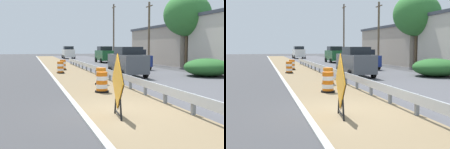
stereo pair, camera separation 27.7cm
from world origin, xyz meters
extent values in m
plane|color=#3D3D3F|center=(0.00, 0.00, 0.00)|extent=(160.00, 160.00, 0.00)
cube|color=#7F6B4C|center=(0.56, 0.00, 0.00)|extent=(3.52, 120.00, 0.01)
cube|color=#ADADA8|center=(-1.30, 0.00, 0.00)|extent=(0.20, 120.00, 0.11)
cube|color=#ADB2B7|center=(2.07, -0.96, 0.55)|extent=(0.08, 59.39, 0.32)
cube|color=slate|center=(2.15, -0.96, 0.35)|extent=(0.12, 0.12, 0.70)
cube|color=slate|center=(2.15, 1.09, 0.35)|extent=(0.12, 0.12, 0.70)
cube|color=slate|center=(2.15, 3.13, 0.35)|extent=(0.12, 0.12, 0.70)
cube|color=slate|center=(2.15, 5.18, 0.35)|extent=(0.12, 0.12, 0.70)
cube|color=slate|center=(2.15, 7.23, 0.35)|extent=(0.12, 0.12, 0.70)
cube|color=slate|center=(2.15, 9.28, 0.35)|extent=(0.12, 0.12, 0.70)
cube|color=slate|center=(2.15, 11.32, 0.35)|extent=(0.12, 0.12, 0.70)
cube|color=slate|center=(2.15, 13.37, 0.35)|extent=(0.12, 0.12, 0.70)
cube|color=slate|center=(2.15, 15.42, 0.35)|extent=(0.12, 0.12, 0.70)
cube|color=slate|center=(2.15, 17.47, 0.35)|extent=(0.12, 0.12, 0.70)
cube|color=slate|center=(2.15, 19.52, 0.35)|extent=(0.12, 0.12, 0.70)
cube|color=slate|center=(2.15, 21.56, 0.35)|extent=(0.12, 0.12, 0.70)
cube|color=slate|center=(2.15, 23.61, 0.35)|extent=(0.12, 0.12, 0.70)
cube|color=slate|center=(2.15, 25.66, 0.35)|extent=(0.12, 0.12, 0.70)
cube|color=slate|center=(2.15, 27.71, 0.35)|extent=(0.12, 0.12, 0.70)
cube|color=black|center=(-0.31, -0.92, 0.52)|extent=(0.09, 0.39, 1.06)
cube|color=black|center=(-0.24, -0.22, 0.52)|extent=(0.09, 0.39, 1.06)
cube|color=black|center=(-0.28, -0.57, 0.12)|extent=(0.11, 0.72, 0.04)
cube|color=orange|center=(-0.30, -0.57, 1.14)|extent=(0.20, 1.71, 1.71)
cube|color=black|center=(-0.28, -0.57, 1.14)|extent=(0.19, 1.81, 1.81)
cylinder|color=orange|center=(0.44, 4.46, 0.10)|extent=(0.54, 0.54, 0.20)
cylinder|color=white|center=(0.44, 4.46, 0.30)|extent=(0.54, 0.54, 0.20)
cylinder|color=orange|center=(0.44, 4.46, 0.49)|extent=(0.54, 0.54, 0.20)
cylinder|color=white|center=(0.44, 4.46, 0.69)|extent=(0.54, 0.54, 0.20)
cylinder|color=orange|center=(0.44, 4.46, 0.89)|extent=(0.54, 0.54, 0.20)
cylinder|color=black|center=(0.44, 4.46, 0.04)|extent=(0.68, 0.68, 0.08)
cylinder|color=orange|center=(1.09, 7.36, 0.10)|extent=(0.58, 0.58, 0.20)
cylinder|color=white|center=(1.09, 7.36, 0.29)|extent=(0.58, 0.58, 0.20)
cylinder|color=orange|center=(1.09, 7.36, 0.49)|extent=(0.58, 0.58, 0.20)
cylinder|color=white|center=(1.09, 7.36, 0.68)|extent=(0.58, 0.58, 0.20)
cylinder|color=orange|center=(1.09, 7.36, 0.88)|extent=(0.58, 0.58, 0.20)
cylinder|color=black|center=(1.09, 7.36, 0.04)|extent=(0.72, 0.72, 0.08)
cylinder|color=orange|center=(-0.43, 15.32, 0.10)|extent=(0.52, 0.52, 0.19)
cylinder|color=white|center=(-0.43, 15.32, 0.29)|extent=(0.52, 0.52, 0.19)
cylinder|color=orange|center=(-0.43, 15.32, 0.48)|extent=(0.52, 0.52, 0.19)
cylinder|color=white|center=(-0.43, 15.32, 0.68)|extent=(0.52, 0.52, 0.19)
cylinder|color=orange|center=(-0.43, 15.32, 0.87)|extent=(0.52, 0.52, 0.19)
cylinder|color=black|center=(-0.43, 15.32, 0.04)|extent=(0.65, 0.65, 0.08)
cylinder|color=orange|center=(0.15, 18.75, 0.10)|extent=(0.54, 0.54, 0.19)
cylinder|color=white|center=(0.15, 18.75, 0.29)|extent=(0.54, 0.54, 0.19)
cylinder|color=orange|center=(0.15, 18.75, 0.48)|extent=(0.54, 0.54, 0.19)
cylinder|color=white|center=(0.15, 18.75, 0.67)|extent=(0.54, 0.54, 0.19)
cylinder|color=orange|center=(0.15, 18.75, 0.86)|extent=(0.54, 0.54, 0.19)
cylinder|color=black|center=(0.15, 18.75, 0.04)|extent=(0.67, 0.67, 0.08)
cube|color=#4C5156|center=(4.06, 11.42, 0.97)|extent=(1.73, 4.63, 1.31)
cube|color=black|center=(4.06, 11.24, 1.91)|extent=(1.55, 2.13, 0.56)
cylinder|color=black|center=(3.20, 12.94, 0.32)|extent=(0.22, 0.64, 0.64)
cylinder|color=black|center=(4.92, 12.95, 0.32)|extent=(0.22, 0.64, 0.64)
cylinder|color=black|center=(3.21, 9.89, 0.32)|extent=(0.22, 0.64, 0.64)
cylinder|color=black|center=(4.93, 9.90, 0.32)|extent=(0.22, 0.64, 0.64)
cube|color=#195128|center=(7.20, 30.24, 0.99)|extent=(1.98, 4.20, 1.34)
cube|color=black|center=(7.19, 30.40, 1.94)|extent=(1.73, 1.95, 0.56)
cylinder|color=black|center=(8.17, 28.90, 0.32)|extent=(0.24, 0.65, 0.64)
cylinder|color=black|center=(6.30, 28.84, 0.32)|extent=(0.24, 0.65, 0.64)
cylinder|color=black|center=(8.09, 31.63, 0.32)|extent=(0.24, 0.65, 0.64)
cylinder|color=black|center=(6.22, 31.58, 0.32)|extent=(0.24, 0.65, 0.64)
cube|color=silver|center=(4.07, 45.28, 1.00)|extent=(1.91, 4.12, 1.36)
cube|color=black|center=(4.07, 45.12, 1.96)|extent=(1.70, 1.90, 0.56)
cylinder|color=black|center=(3.12, 46.63, 0.32)|extent=(0.22, 0.64, 0.64)
cylinder|color=black|center=(5.00, 46.64, 0.32)|extent=(0.22, 0.64, 0.64)
cylinder|color=black|center=(3.14, 43.92, 0.32)|extent=(0.22, 0.64, 0.64)
cylinder|color=black|center=(5.02, 43.93, 0.32)|extent=(0.22, 0.64, 0.64)
cube|color=navy|center=(7.24, 18.31, 0.84)|extent=(1.78, 4.71, 1.04)
cube|color=black|center=(7.24, 18.49, 1.64)|extent=(1.59, 2.17, 0.56)
cylinder|color=black|center=(8.11, 16.75, 0.32)|extent=(0.22, 0.64, 0.64)
cylinder|color=black|center=(6.35, 16.75, 0.32)|extent=(0.22, 0.64, 0.64)
cylinder|color=black|center=(8.12, 19.86, 0.32)|extent=(0.22, 0.64, 0.64)
cylinder|color=black|center=(6.37, 19.86, 0.32)|extent=(0.22, 0.64, 0.64)
cube|color=#AD9E8E|center=(15.89, 26.31, 2.25)|extent=(6.94, 15.10, 4.50)
cube|color=#3D424C|center=(15.89, 26.31, 4.65)|extent=(7.22, 15.71, 0.30)
cylinder|color=brown|center=(10.78, 23.32, 3.70)|extent=(0.24, 0.24, 7.40)
cube|color=brown|center=(10.78, 23.32, 6.90)|extent=(0.12, 1.80, 0.10)
cylinder|color=brown|center=(10.39, 37.00, 4.49)|extent=(0.24, 0.24, 8.97)
cube|color=brown|center=(10.39, 37.00, 8.47)|extent=(0.12, 1.80, 0.10)
ellipsoid|color=#286028|center=(9.86, 9.93, 0.66)|extent=(3.42, 3.42, 1.33)
cylinder|color=brown|center=(13.02, 18.50, 1.76)|extent=(0.36, 0.36, 3.52)
ellipsoid|color=#337533|center=(13.02, 18.50, 5.49)|extent=(4.91, 4.91, 4.42)
camera|label=1|loc=(-2.93, -9.30, 2.21)|focal=47.40mm
camera|label=2|loc=(-2.66, -9.37, 2.21)|focal=47.40mm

